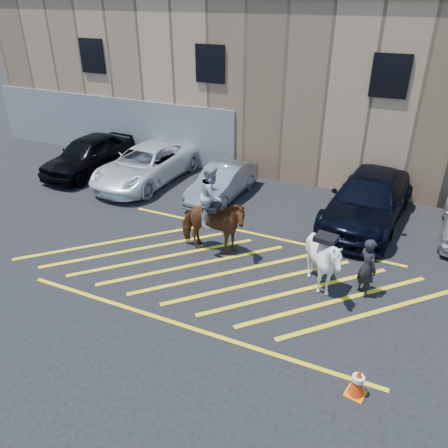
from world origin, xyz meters
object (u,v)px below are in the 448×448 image
at_px(car_blue_suv, 369,199).
at_px(traffic_cone, 358,381).
at_px(saddled_white, 323,261).
at_px(mounted_bay, 212,219).
at_px(car_black_suv, 89,154).
at_px(car_white_pickup, 146,165).
at_px(car_silver_sedan, 222,182).
at_px(handler, 367,267).

height_order(car_blue_suv, traffic_cone, car_blue_suv).
distance_m(saddled_white, traffic_cone, 3.60).
relative_size(car_blue_suv, mounted_bay, 2.01).
xyz_separation_m(car_black_suv, mounted_bay, (7.97, -3.95, 0.34)).
bearing_deg(car_white_pickup, car_black_suv, -176.06).
height_order(car_white_pickup, saddled_white, saddled_white).
relative_size(mounted_bay, traffic_cone, 3.93).
distance_m(car_white_pickup, mounted_bay, 6.48).
bearing_deg(car_silver_sedan, traffic_cone, -46.84).
distance_m(handler, traffic_cone, 3.56).
bearing_deg(car_black_suv, saddled_white, -18.75).
height_order(car_blue_suv, handler, same).
bearing_deg(handler, car_white_pickup, 20.56).
distance_m(car_black_suv, car_white_pickup, 2.91).
height_order(handler, traffic_cone, handler).
relative_size(car_silver_sedan, saddled_white, 2.14).
bearing_deg(handler, car_black_suv, 25.92).
bearing_deg(mounted_bay, traffic_cone, -36.81).
bearing_deg(car_silver_sedan, car_blue_suv, 6.04).
relative_size(saddled_white, traffic_cone, 2.51).
bearing_deg(car_black_suv, mounted_bay, -23.84).
relative_size(handler, traffic_cone, 2.29).
relative_size(mounted_bay, saddled_white, 1.56).
bearing_deg(car_silver_sedan, mounted_bay, -66.86).
distance_m(car_white_pickup, traffic_cone, 12.73).
distance_m(car_black_suv, handler, 13.27).
xyz_separation_m(car_white_pickup, saddled_white, (8.58, -4.54, 0.16)).
bearing_deg(car_white_pickup, saddled_white, -25.40).
bearing_deg(mounted_bay, handler, -2.99).
relative_size(car_white_pickup, car_silver_sedan, 1.37).
bearing_deg(car_white_pickup, handler, -21.26).
xyz_separation_m(car_black_suv, saddled_white, (11.48, -4.47, 0.08)).
relative_size(car_silver_sedan, handler, 2.34).
distance_m(mounted_bay, saddled_white, 3.56).
xyz_separation_m(car_black_suv, car_silver_sedan, (6.55, -0.10, -0.17)).
height_order(car_white_pickup, handler, handler).
xyz_separation_m(handler, mounted_bay, (-4.62, 0.24, 0.32)).
height_order(car_white_pickup, mounted_bay, mounted_bay).
bearing_deg(car_blue_suv, car_black_suv, -173.26).
distance_m(car_silver_sedan, car_blue_suv, 5.47).
relative_size(car_black_suv, handler, 2.87).
bearing_deg(traffic_cone, saddled_white, 114.87).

